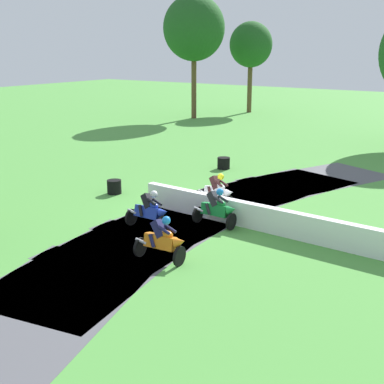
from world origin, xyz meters
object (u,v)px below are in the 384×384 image
object	(u,v)px
motorcycle_chase_green	(217,208)
motorcycle_fourth_orange	(163,240)
motorcycle_lead_white	(217,191)
motorcycle_trailing_blue	(150,211)
tire_stack_mid_a	(114,187)
tire_stack_near	(224,163)

from	to	relation	value
motorcycle_chase_green	motorcycle_fourth_orange	size ratio (longest dim) A/B	1.00
motorcycle_lead_white	motorcycle_fourth_orange	distance (m)	5.68
motorcycle_trailing_blue	motorcycle_fourth_orange	bearing A→B (deg)	-44.05
motorcycle_chase_green	motorcycle_fourth_orange	world-z (taller)	motorcycle_chase_green
motorcycle_chase_green	tire_stack_mid_a	distance (m)	6.01
motorcycle_lead_white	tire_stack_near	xyz separation A→B (m)	(-3.23, 5.93, -0.36)
motorcycle_trailing_blue	motorcycle_fourth_orange	distance (m)	2.94
motorcycle_chase_green	tire_stack_near	size ratio (longest dim) A/B	2.58
motorcycle_lead_white	motorcycle_trailing_blue	bearing A→B (deg)	-101.03
tire_stack_mid_a	tire_stack_near	bearing A→B (deg)	77.36
motorcycle_trailing_blue	tire_stack_mid_a	xyz separation A→B (m)	(-4.07, 2.64, -0.34)
motorcycle_chase_green	tire_stack_near	bearing A→B (deg)	119.16
motorcycle_chase_green	motorcycle_trailing_blue	xyz separation A→B (m)	(-1.82, -1.51, -0.02)
motorcycle_fourth_orange	tire_stack_mid_a	size ratio (longest dim) A/B	2.73
motorcycle_fourth_orange	motorcycle_trailing_blue	bearing A→B (deg)	135.95
motorcycle_fourth_orange	tire_stack_near	distance (m)	12.34
motorcycle_lead_white	motorcycle_trailing_blue	distance (m)	3.51
motorcycle_fourth_orange	motorcycle_lead_white	bearing A→B (deg)	104.73
tire_stack_near	tire_stack_mid_a	distance (m)	6.90
motorcycle_chase_green	tire_stack_near	distance (m)	9.01
motorcycle_trailing_blue	tire_stack_mid_a	distance (m)	4.87
motorcycle_trailing_blue	motorcycle_fourth_orange	xyz separation A→B (m)	(2.11, -2.04, 0.01)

